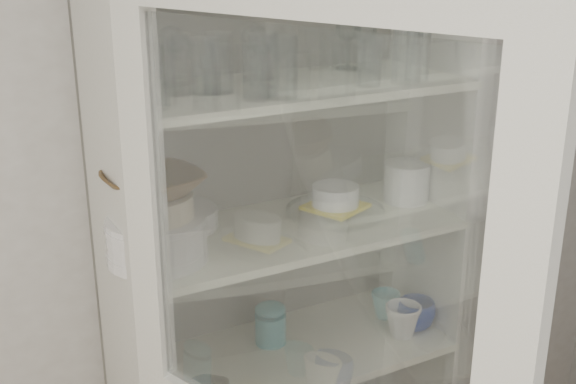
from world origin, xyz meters
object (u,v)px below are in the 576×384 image
plate_stack_back (179,218)px  glass_platter (335,211)px  yellow_trivet (335,206)px  pantry_cabinet (278,316)px  goblet_1 (254,49)px  plate_stack_front (157,239)px  cream_bowl (155,207)px  goblet_2 (348,40)px  mug_teal (385,305)px  mug_white (403,321)px  white_ramekin (336,195)px  goblet_3 (364,42)px  white_canister (152,356)px  mug_blue (416,314)px  teal_jar (271,326)px  goblet_0 (173,53)px  terracotta_bowl (153,184)px  grey_bowl_stack (406,182)px

plate_stack_back → glass_platter: size_ratio=0.74×
plate_stack_back → yellow_trivet: size_ratio=1.41×
pantry_cabinet → goblet_1: 0.80m
plate_stack_front → cream_bowl: bearing=0.0°
goblet_2 → cream_bowl: goblet_2 is taller
goblet_1 → cream_bowl: goblet_1 is taller
mug_teal → mug_white: 0.13m
plate_stack_front → white_ramekin: size_ratio=1.83×
goblet_3 → yellow_trivet: size_ratio=1.04×
goblet_3 → white_canister: bearing=-178.4°
plate_stack_front → mug_blue: bearing=-2.4°
teal_jar → mug_blue: bearing=-17.9°
goblet_0 → goblet_3: (0.56, -0.03, -0.00)m
teal_jar → goblet_0: bearing=169.6°
pantry_cabinet → goblet_1: pantry_cabinet is taller
terracotta_bowl → white_ramekin: (0.56, 0.06, -0.14)m
terracotta_bowl → mug_blue: 0.98m
goblet_1 → plate_stack_back: goblet_1 is taller
glass_platter → teal_jar: size_ratio=2.56×
mug_white → cream_bowl: bearing=156.6°
mug_blue → mug_white: size_ratio=1.07×
pantry_cabinet → goblet_2: 0.84m
plate_stack_back → goblet_3: bearing=-5.5°
cream_bowl → mug_white: cream_bowl is taller
mug_blue → mug_teal: 0.11m
mug_teal → goblet_3: bearing=163.4°
glass_platter → plate_stack_front: bearing=-173.8°
goblet_0 → glass_platter: size_ratio=0.58×
plate_stack_front → teal_jar: size_ratio=2.20×
teal_jar → terracotta_bowl: bearing=-163.6°
grey_bowl_stack → white_canister: bearing=176.2°
cream_bowl → yellow_trivet: bearing=6.2°
goblet_3 → mug_blue: (0.12, -0.16, -0.83)m
glass_platter → terracotta_bowl: bearing=-173.8°
goblet_3 → cream_bowl: goblet_3 is taller
mug_teal → teal_jar: bearing=-169.7°
plate_stack_back → teal_jar: size_ratio=1.90×
goblet_0 → plate_stack_back: goblet_0 is taller
plate_stack_front → grey_bowl_stack: (0.81, 0.05, 0.00)m
goblet_3 → cream_bowl: (-0.69, -0.12, -0.34)m
goblet_1 → grey_bowl_stack: (0.46, -0.09, -0.42)m
pantry_cabinet → teal_jar: pantry_cabinet is taller
white_ramekin → mug_teal: bearing=2.8°
plate_stack_front → cream_bowl: 0.09m
terracotta_bowl → mug_teal: (0.77, 0.07, -0.56)m
goblet_2 → teal_jar: 0.88m
goblet_0 → mug_blue: 1.10m
glass_platter → mug_blue: glass_platter is taller
plate_stack_front → mug_blue: (0.81, -0.03, -0.41)m
yellow_trivet → goblet_2: bearing=45.3°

